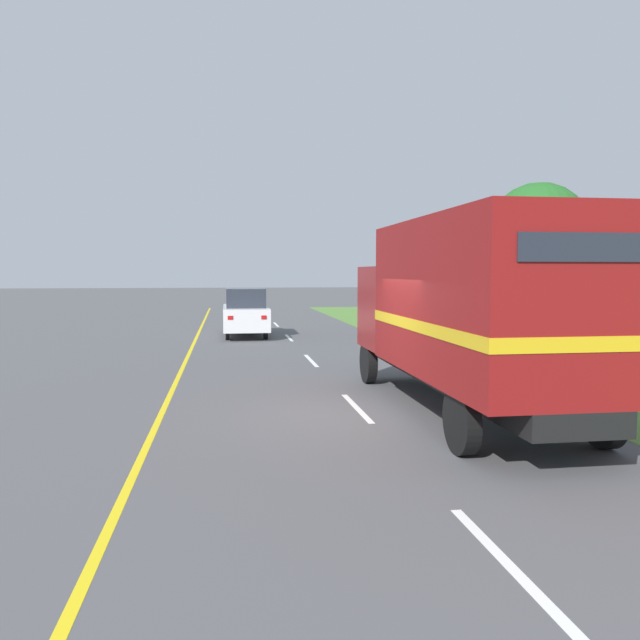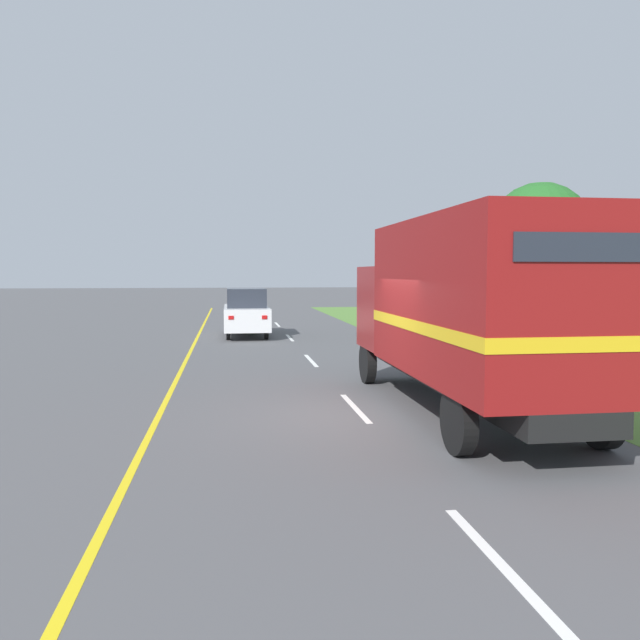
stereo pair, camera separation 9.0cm
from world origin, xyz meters
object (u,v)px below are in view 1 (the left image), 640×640
(highway_sign, at_px, (503,300))
(roadside_tree_near, at_px, (557,257))
(delineator_post, at_px, (579,383))
(lead_car_white, at_px, (245,312))
(horse_trailer_truck, at_px, (472,308))
(roadside_tree_mid, at_px, (538,234))

(highway_sign, height_order, roadside_tree_near, roadside_tree_near)
(delineator_post, bearing_deg, roadside_tree_near, 63.06)
(lead_car_white, bearing_deg, horse_trailer_truck, -76.30)
(roadside_tree_near, relative_size, roadside_tree_mid, 0.70)
(highway_sign, relative_size, roadside_tree_mid, 0.43)
(lead_car_white, distance_m, roadside_tree_near, 12.23)
(highway_sign, distance_m, delineator_post, 7.29)
(lead_car_white, height_order, roadside_tree_mid, roadside_tree_mid)
(lead_car_white, xyz_separation_m, delineator_post, (5.94, -14.84, -0.49))
(roadside_tree_mid, relative_size, delineator_post, 7.10)
(roadside_tree_mid, xyz_separation_m, delineator_post, (-7.49, -16.02, -3.91))
(horse_trailer_truck, bearing_deg, delineator_post, 5.23)
(highway_sign, distance_m, roadside_tree_near, 4.78)
(highway_sign, bearing_deg, delineator_post, -103.50)
(roadside_tree_near, relative_size, delineator_post, 4.95)
(highway_sign, relative_size, roadside_tree_near, 0.62)
(roadside_tree_near, xyz_separation_m, roadside_tree_mid, (2.40, 6.00, 1.24))
(lead_car_white, height_order, highway_sign, highway_sign)
(roadside_tree_near, bearing_deg, lead_car_white, 156.39)
(horse_trailer_truck, bearing_deg, highway_sign, 61.24)
(lead_car_white, bearing_deg, delineator_post, -68.20)
(lead_car_white, xyz_separation_m, roadside_tree_mid, (13.43, 1.18, 3.42))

